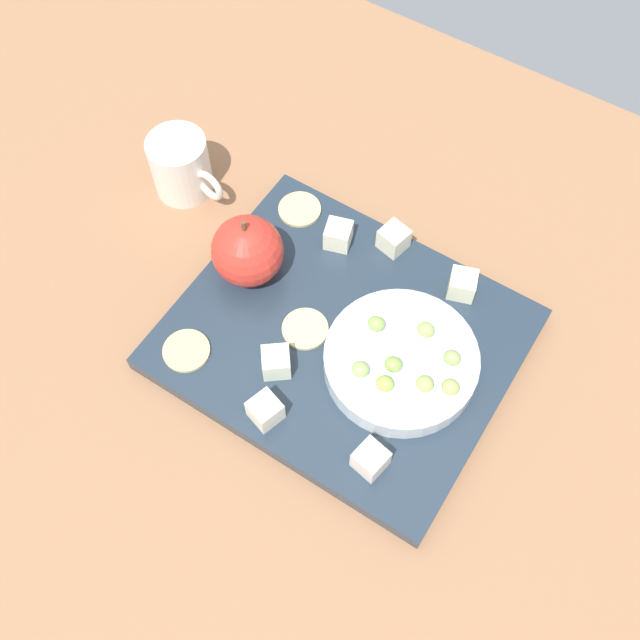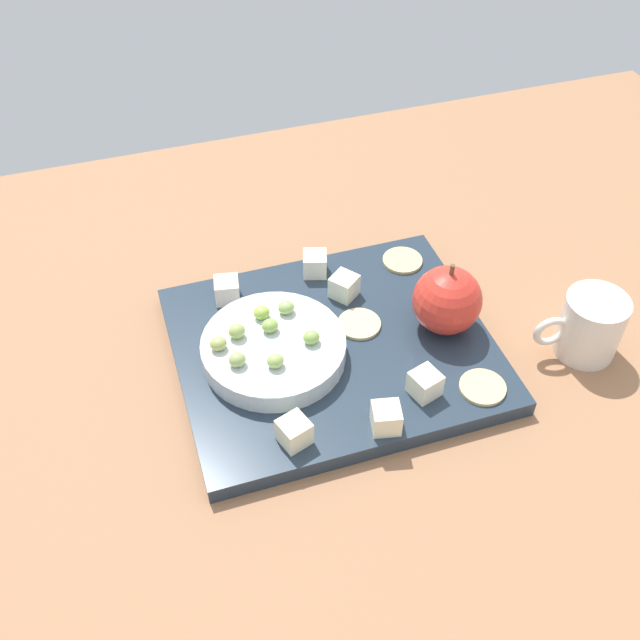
{
  "view_description": "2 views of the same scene",
  "coord_description": "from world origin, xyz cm",
  "views": [
    {
      "loc": [
        21.5,
        -32.25,
        74.55
      ],
      "look_at": [
        1.73,
        -1.5,
        8.82
      ],
      "focal_mm": 42.37,
      "sensor_mm": 36.0,
      "label": 1
    },
    {
      "loc": [
        22.3,
        53.08,
        65.14
      ],
      "look_at": [
        5.36,
        0.56,
        9.89
      ],
      "focal_mm": 41.8,
      "sensor_mm": 36.0,
      "label": 2
    }
  ],
  "objects": [
    {
      "name": "table",
      "position": [
        0.0,
        0.0,
        1.66
      ],
      "size": [
        136.88,
        96.29,
        3.31
      ],
      "primitive_type": "cube",
      "color": "#966847",
      "rests_on": "ground"
    },
    {
      "name": "platter",
      "position": [
        3.64,
        0.12,
        4.3
      ],
      "size": [
        34.24,
        28.96,
        1.98
      ],
      "primitive_type": "cube",
      "color": "#243240",
      "rests_on": "table"
    },
    {
      "name": "serving_dish",
      "position": [
        10.4,
        0.44,
        6.5
      ],
      "size": [
        15.55,
        15.55,
        2.42
      ],
      "primitive_type": "cylinder",
      "color": "silver",
      "rests_on": "platter"
    },
    {
      "name": "apple_whole",
      "position": [
        -9.04,
        1.2,
        9.13
      ],
      "size": [
        7.68,
        7.68,
        7.68
      ],
      "primitive_type": "sphere",
      "color": "red",
      "rests_on": "platter"
    },
    {
      "name": "apple_stem",
      "position": [
        -9.04,
        1.2,
        13.57
      ],
      "size": [
        0.5,
        0.5,
        1.2
      ],
      "primitive_type": "cylinder",
      "color": "brown",
      "rests_on": "apple_whole"
    },
    {
      "name": "cheese_cube_0",
      "position": [
        -3.01,
        9.6,
        6.68
      ],
      "size": [
        3.48,
        3.48,
        2.78
      ],
      "primitive_type": "cube",
      "rotation": [
        0.0,
        0.0,
        0.31
      ],
      "color": "#F9F2CC",
      "rests_on": "platter"
    },
    {
      "name": "cheese_cube_1",
      "position": [
        13.12,
        -10.48,
        6.68
      ],
      "size": [
        3.22,
        3.22,
        2.78
      ],
      "primitive_type": "cube",
      "rotation": [
        0.0,
        0.0,
        1.39
      ],
      "color": "#F5E3CE",
      "rests_on": "platter"
    },
    {
      "name": "cheese_cube_2",
      "position": [
        11.44,
        11.28,
        6.68
      ],
      "size": [
        3.52,
        3.52,
        2.78
      ],
      "primitive_type": "cube",
      "rotation": [
        0.0,
        0.0,
        0.33
      ],
      "color": "#F7F1C5",
      "rests_on": "platter"
    },
    {
      "name": "cheese_cube_3",
      "position": [
        -0.09,
        -6.92,
        6.68
      ],
      "size": [
        3.9,
        3.9,
        2.78
      ],
      "primitive_type": "cube",
      "rotation": [
        0.0,
        0.0,
        0.66
      ],
      "color": "#EBF1CE",
      "rests_on": "platter"
    },
    {
      "name": "cheese_cube_4",
      "position": [
        2.37,
        12.45,
        6.68
      ],
      "size": [
        3.29,
        3.29,
        2.78
      ],
      "primitive_type": "cube",
      "rotation": [
        0.0,
        0.0,
        1.36
      ],
      "color": "#F3ECC4",
      "rests_on": "platter"
    },
    {
      "name": "cheese_cube_5",
      "position": [
        2.04,
        -11.77,
        6.68
      ],
      "size": [
        3.47,
        3.47,
        2.78
      ],
      "primitive_type": "cube",
      "rotation": [
        0.0,
        0.0,
        1.27
      ],
      "color": "#F4E8CE",
      "rests_on": "platter"
    },
    {
      "name": "cracker_0",
      "position": [
        -0.25,
        -1.66,
        5.49
      ],
      "size": [
        4.88,
        4.88,
        0.4
      ],
      "primitive_type": "cylinder",
      "color": "#D8C389",
      "rests_on": "platter"
    },
    {
      "name": "cracker_1",
      "position": [
        -8.85,
        -10.37,
        5.49
      ],
      "size": [
        4.88,
        4.88,
        0.4
      ],
      "primitive_type": "cylinder",
      "color": "#D3BE7C",
      "rests_on": "platter"
    },
    {
      "name": "cracker_2",
      "position": [
        -9.05,
        10.98,
        5.49
      ],
      "size": [
        4.88,
        4.88,
        0.4
      ],
      "primitive_type": "cylinder",
      "color": "#DCC483",
      "rests_on": "platter"
    },
    {
      "name": "grape_0",
      "position": [
        6.58,
        1.37,
        8.45
      ],
      "size": [
        1.79,
        1.61,
        1.49
      ],
      "primitive_type": "ellipsoid",
      "color": "#8BB053",
      "rests_on": "serving_dish"
    },
    {
      "name": "grape_1",
      "position": [
        7.85,
        -3.8,
        8.44
      ],
      "size": [
        1.79,
        1.61,
        1.47
      ],
      "primitive_type": "ellipsoid",
      "color": "#97B862",
      "rests_on": "serving_dish"
    },
    {
      "name": "grape_2",
      "position": [
        13.86,
        -1.83,
        8.54
      ],
      "size": [
        1.79,
        1.61,
        1.68
      ],
      "primitive_type": "ellipsoid",
      "color": "#9DB55D",
      "rests_on": "serving_dish"
    },
    {
      "name": "grape_3",
      "position": [
        16.11,
        -0.75,
        8.44
      ],
      "size": [
        1.79,
        1.61,
        1.47
      ],
      "primitive_type": "ellipsoid",
      "color": "#A0AE5C",
      "rests_on": "serving_dish"
    },
    {
      "name": "grape_4",
      "position": [
        10.62,
        -3.86,
        8.44
      ],
      "size": [
        1.79,
        1.61,
        1.48
      ],
      "primitive_type": "ellipsoid",
      "color": "#9BC04B",
      "rests_on": "serving_dish"
    },
    {
      "name": "grape_5",
      "position": [
        10.28,
        -1.63,
        8.45
      ],
      "size": [
        1.79,
        1.61,
        1.49
      ],
      "primitive_type": "ellipsoid",
      "color": "#89B050",
      "rests_on": "serving_dish"
    },
    {
      "name": "grape_6",
      "position": [
        14.75,
        2.08,
        8.47
      ],
      "size": [
        1.79,
        1.61,
        1.53
      ],
      "primitive_type": "ellipsoid",
      "color": "#95AD61",
      "rests_on": "serving_dish"
    },
    {
      "name": "grape_7",
      "position": [
        11.08,
        3.43,
        8.48
      ],
      "size": [
        1.79,
        1.61,
        1.55
      ],
      "primitive_type": "ellipsoid",
      "color": "#9ABA5E",
      "rests_on": "serving_dish"
    },
    {
      "name": "cup",
      "position": [
        -23.29,
        7.79,
        7.07
      ],
      "size": [
        10.08,
        6.88,
        7.52
      ],
      "color": "silver",
      "rests_on": "table"
    }
  ]
}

